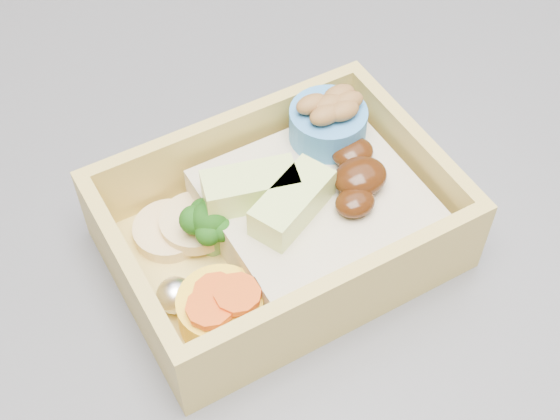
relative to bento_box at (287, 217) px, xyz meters
name	(u,v)px	position (x,y,z in m)	size (l,w,h in m)	color
bento_box	(287,217)	(0.00, 0.00, 0.00)	(0.17, 0.12, 0.06)	#CFB155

